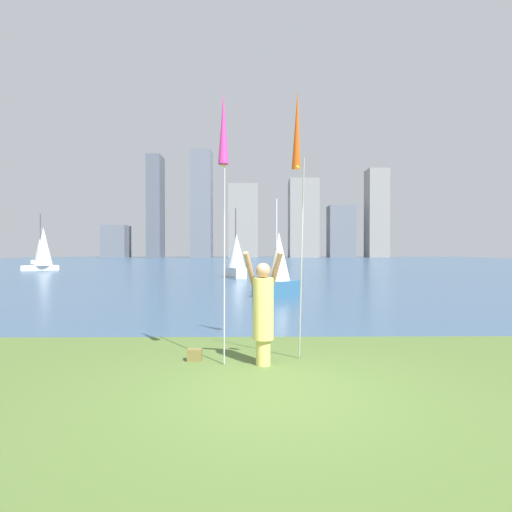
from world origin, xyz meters
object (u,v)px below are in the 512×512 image
sailboat_2 (278,269)px  sailboat_3 (43,249)px  kite_flag_left (223,137)px  sailboat_0 (236,257)px  person (263,309)px  sailboat_4 (40,251)px  kite_flag_right (297,137)px  bag (195,355)px

sailboat_2 → sailboat_3: size_ratio=0.74×
kite_flag_left → sailboat_3: (-18.54, 32.64, -1.65)m
sailboat_0 → sailboat_2: bearing=-80.1°
person → sailboat_4: 60.84m
kite_flag_right → kite_flag_left: bearing=-144.9°
sailboat_0 → sailboat_2: 11.77m
sailboat_4 → sailboat_0: bearing=-47.9°
sailboat_2 → sailboat_4: size_ratio=0.76×
person → bag: bearing=179.2°
person → sailboat_0: 21.79m
sailboat_3 → sailboat_4: (-10.40, 20.61, -0.17)m
bag → sailboat_3: (-18.05, 32.30, 1.82)m
person → bag: size_ratio=7.59×
kite_flag_right → sailboat_4: (-30.18, 52.38, -2.05)m
sailboat_2 → sailboat_4: sailboat_4 is taller
bag → person: bearing=-13.3°
kite_flag_left → sailboat_2: kite_flag_left is taller
kite_flag_left → sailboat_3: bearing=119.6°
person → sailboat_3: size_ratio=0.35×
bag → sailboat_4: bearing=118.3°
kite_flag_left → sailboat_0: bearing=91.4°
kite_flag_right → bag: size_ratio=19.36×
kite_flag_right → person: bearing=-127.8°
sailboat_2 → bag: bearing=-101.4°
kite_flag_left → kite_flag_right: (1.23, 0.87, 0.23)m
sailboat_0 → kite_flag_left: bearing=-88.6°
sailboat_3 → person: bearing=-59.5°
sailboat_2 → sailboat_0: bearing=99.9°
sailboat_2 → sailboat_3: (-20.04, 22.41, 0.84)m
sailboat_3 → kite_flag_left: bearing=-60.4°
person → kite_flag_right: 3.09m
sailboat_2 → sailboat_3: sailboat_3 is taller
sailboat_3 → bag: bearing=-60.8°
kite_flag_right → sailboat_0: 21.17m
sailboat_3 → kite_flag_right: bearing=-58.1°
kite_flag_right → sailboat_0: size_ratio=0.99×
kite_flag_left → person: bearing=6.7°
kite_flag_left → sailboat_4: 60.63m
person → sailboat_4: size_ratio=0.35×
kite_flag_left → sailboat_4: (-28.94, 53.25, -1.82)m
kite_flag_left → sailboat_0: size_ratio=0.92×
person → sailboat_2: 10.20m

